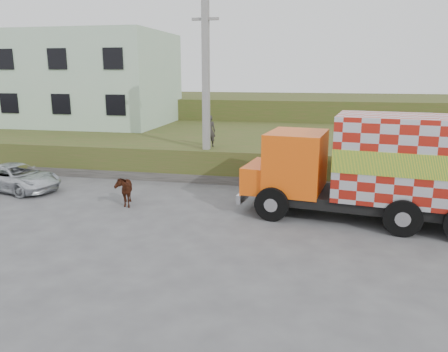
% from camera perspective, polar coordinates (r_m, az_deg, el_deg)
% --- Properties ---
extents(ground, '(120.00, 120.00, 0.00)m').
position_cam_1_polar(ground, '(15.99, -2.77, -4.74)').
color(ground, '#474749').
rests_on(ground, ground).
extents(embankment, '(40.00, 12.00, 1.50)m').
position_cam_1_polar(embankment, '(25.35, 2.90, 3.86)').
color(embankment, '#374E1A').
rests_on(embankment, ground).
extents(embankment_far, '(40.00, 12.00, 3.00)m').
position_cam_1_polar(embankment_far, '(37.06, 5.85, 8.05)').
color(embankment_far, '#374E1A').
rests_on(embankment_far, ground).
extents(retaining_strip, '(16.00, 0.50, 0.40)m').
position_cam_1_polar(retaining_strip, '(20.35, -5.26, -0.19)').
color(retaining_strip, '#595651').
rests_on(retaining_strip, ground).
extents(building, '(10.00, 8.00, 6.00)m').
position_cam_1_polar(building, '(31.43, -16.78, 12.06)').
color(building, '#ADC9AB').
rests_on(building, embankment).
extents(utility_pole, '(1.20, 0.30, 8.00)m').
position_cam_1_polar(utility_pole, '(19.91, -2.36, 10.84)').
color(utility_pole, gray).
rests_on(utility_pole, ground).
extents(cargo_truck, '(8.43, 3.84, 3.63)m').
position_cam_1_polar(cargo_truck, '(15.53, 19.39, 1.08)').
color(cargo_truck, black).
rests_on(cargo_truck, ground).
extents(cow, '(1.18, 1.57, 1.20)m').
position_cam_1_polar(cow, '(17.14, -12.99, -1.72)').
color(cow, '#361F0D').
rests_on(cow, ground).
extents(suv, '(4.39, 2.75, 1.13)m').
position_cam_1_polar(suv, '(20.77, -25.52, -0.16)').
color(suv, '#A1A6AB').
rests_on(suv, ground).
extents(pedestrian, '(0.59, 0.44, 1.50)m').
position_cam_1_polar(pedestrian, '(20.81, -1.88, 5.91)').
color(pedestrian, '#292724').
rests_on(pedestrian, embankment).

